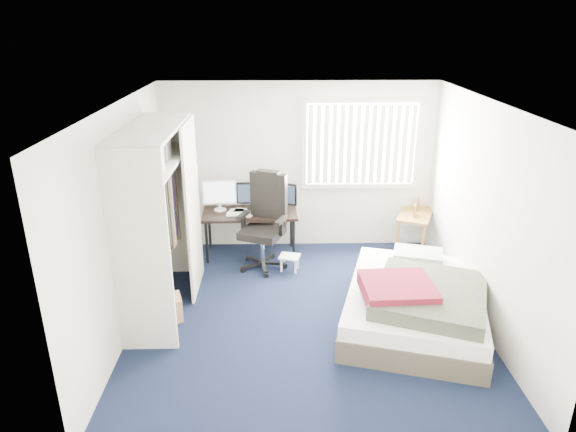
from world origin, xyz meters
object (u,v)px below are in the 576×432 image
at_px(desk, 250,209).
at_px(nightstand, 416,216).
at_px(bed, 416,302).
at_px(office_chair, 265,231).

height_order(desk, nightstand, desk).
xyz_separation_m(desk, nightstand, (2.47, 0.09, -0.17)).
xyz_separation_m(desk, bed, (1.98, -1.94, -0.43)).
relative_size(desk, office_chair, 1.04).
relative_size(desk, bed, 0.60).
bearing_deg(desk, bed, -44.53).
distance_m(office_chair, nightstand, 2.30).
xyz_separation_m(nightstand, bed, (-0.50, -2.04, -0.26)).
distance_m(nightstand, bed, 2.11).
relative_size(desk, nightstand, 1.41).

